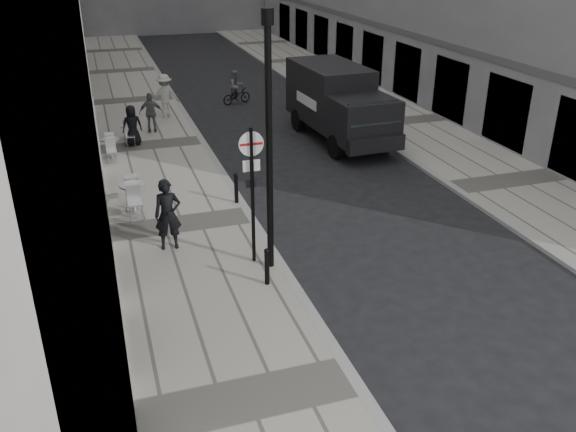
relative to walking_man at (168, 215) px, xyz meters
name	(u,v)px	position (x,y,z in m)	size (l,w,h in m)	color
sidewalk	(152,146)	(0.53, 9.03, -1.02)	(4.00, 60.00, 0.12)	#A09B90
far_sidewalk	(401,122)	(11.53, 9.03, -1.02)	(4.00, 60.00, 0.12)	#A09B90
walking_man	(168,215)	(0.00, 0.00, 0.00)	(0.70, 0.46, 1.91)	black
sign_post	(252,178)	(1.93, -1.38, 1.30)	(0.60, 0.09, 3.51)	black
lamppost	(269,134)	(2.26, -1.76, 2.48)	(0.28, 0.28, 6.17)	black
bollard_near	(267,268)	(1.93, -2.58, -0.52)	(0.12, 0.12, 0.88)	black
bollard_far	(236,189)	(2.38, 2.38, -0.50)	(0.12, 0.12, 0.90)	black
panel_van	(338,100)	(7.90, 7.76, 0.57)	(2.57, 6.30, 2.92)	black
cyclist	(236,91)	(5.35, 14.72, -0.43)	(1.62, 1.00, 1.65)	black
pedestrian_a	(151,113)	(0.76, 10.72, -0.12)	(0.98, 0.41, 1.67)	slate
pedestrian_b	(165,96)	(1.64, 12.98, 0.01)	(1.25, 0.72, 1.93)	#B1ADA4
pedestrian_c	(132,125)	(-0.14, 9.21, -0.16)	(0.77, 0.50, 1.58)	black
cafe_table_near	(133,195)	(-0.69, 2.74, -0.45)	(0.77, 1.73, 0.99)	silver
cafe_table_mid	(111,146)	(-1.07, 7.92, -0.52)	(0.66, 1.49, 0.85)	silver
cafe_table_far	(129,132)	(-0.27, 9.60, -0.54)	(0.64, 1.44, 0.82)	silver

